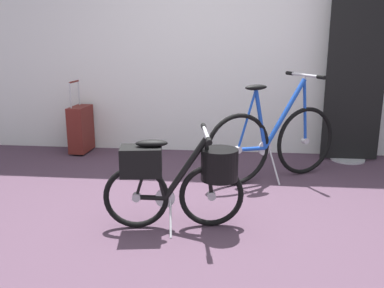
# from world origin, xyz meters

# --- Properties ---
(ground_plane) EXTENTS (7.40, 7.40, 0.00)m
(ground_plane) POSITION_xyz_m (0.00, 0.00, 0.00)
(ground_plane) COLOR #473342
(back_wall) EXTENTS (7.40, 0.10, 3.01)m
(back_wall) POSITION_xyz_m (0.00, 2.19, 1.50)
(back_wall) COLOR white
(back_wall) RESTS_ON ground_plane
(floor_banner_stand) EXTENTS (0.60, 0.36, 1.91)m
(floor_banner_stand) POSITION_xyz_m (1.48, 1.92, 0.87)
(floor_banner_stand) COLOR #B7B7BC
(floor_banner_stand) RESTS_ON ground_plane
(folding_bike_foreground) EXTENTS (0.98, 0.53, 0.71)m
(folding_bike_foreground) POSITION_xyz_m (-0.12, 0.09, 0.38)
(folding_bike_foreground) COLOR black
(folding_bike_foreground) RESTS_ON ground_plane
(display_bike_left) EXTENTS (1.24, 0.79, 0.99)m
(display_bike_left) POSITION_xyz_m (0.60, 1.20, 0.37)
(display_bike_left) COLOR black
(display_bike_left) RESTS_ON ground_plane
(rolling_suitcase) EXTENTS (0.20, 0.37, 0.83)m
(rolling_suitcase) POSITION_xyz_m (-1.53, 1.93, 0.28)
(rolling_suitcase) COLOR maroon
(rolling_suitcase) RESTS_ON ground_plane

